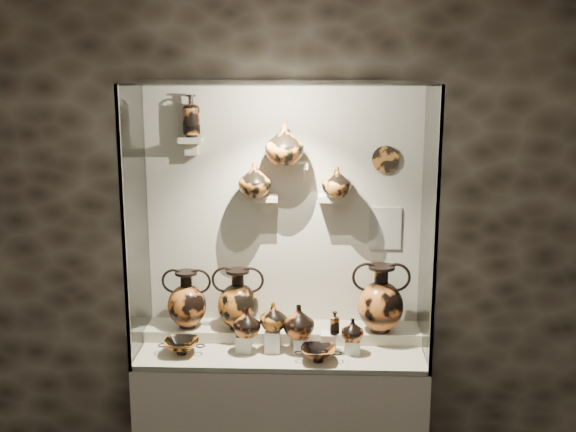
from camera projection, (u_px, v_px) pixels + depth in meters
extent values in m
cube|color=#2D251C|center=(284.00, 211.00, 4.46)|extent=(5.00, 0.02, 3.20)
cube|color=#BFB399|center=(282.00, 414.00, 4.41)|extent=(1.70, 0.60, 0.80)
cube|color=#BAAC90|center=(281.00, 350.00, 4.32)|extent=(1.68, 0.58, 0.03)
cube|color=#BAAC90|center=(283.00, 334.00, 4.49)|extent=(1.70, 0.25, 0.10)
cube|color=#BFB399|center=(284.00, 211.00, 4.46)|extent=(1.70, 0.03, 1.60)
cube|color=white|center=(279.00, 236.00, 3.86)|extent=(1.70, 0.01, 1.60)
cube|color=white|center=(136.00, 222.00, 4.18)|extent=(0.01, 0.60, 1.60)
cube|color=white|center=(429.00, 224.00, 4.12)|extent=(0.01, 0.60, 1.60)
cube|color=white|center=(281.00, 83.00, 3.97)|extent=(1.70, 0.60, 0.01)
cube|color=gray|center=(124.00, 234.00, 3.90)|extent=(0.02, 0.02, 1.60)
cube|color=gray|center=(436.00, 237.00, 3.84)|extent=(0.02, 0.02, 1.60)
cube|color=silver|center=(244.00, 343.00, 4.27)|extent=(0.09, 0.09, 0.10)
cube|color=silver|center=(273.00, 341.00, 4.26)|extent=(0.09, 0.09, 0.13)
cube|color=silver|center=(301.00, 345.00, 4.26)|extent=(0.09, 0.09, 0.09)
cube|color=silver|center=(328.00, 343.00, 4.25)|extent=(0.09, 0.09, 0.12)
cube|color=silver|center=(352.00, 346.00, 4.25)|extent=(0.09, 0.09, 0.08)
cube|color=#BFB399|center=(191.00, 140.00, 4.31)|extent=(0.14, 0.12, 0.04)
cube|color=#BFB399|center=(267.00, 198.00, 4.37)|extent=(0.14, 0.12, 0.04)
cube|color=#BFB399|center=(300.00, 165.00, 4.31)|extent=(0.10, 0.12, 0.04)
cube|color=#BFB399|center=(329.00, 198.00, 4.35)|extent=(0.14, 0.12, 0.04)
imported|color=#B95E23|center=(247.00, 322.00, 4.22)|extent=(0.20, 0.20, 0.17)
imported|color=#BD6621|center=(273.00, 316.00, 4.24)|extent=(0.21, 0.21, 0.17)
imported|color=#B95E23|center=(299.00, 321.00, 4.24)|extent=(0.25, 0.25, 0.20)
imported|color=#B95E23|center=(352.00, 330.00, 4.21)|extent=(0.17, 0.17, 0.14)
imported|color=#BD6621|center=(255.00, 179.00, 4.29)|extent=(0.25, 0.25, 0.21)
imported|color=#BD6621|center=(284.00, 144.00, 4.22)|extent=(0.26, 0.26, 0.24)
imported|color=#BD6621|center=(337.00, 182.00, 4.29)|extent=(0.23, 0.23, 0.18)
cylinder|color=#96561D|center=(386.00, 159.00, 4.33)|extent=(0.17, 0.02, 0.17)
cube|color=beige|center=(385.00, 228.00, 4.43)|extent=(0.20, 0.01, 0.26)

